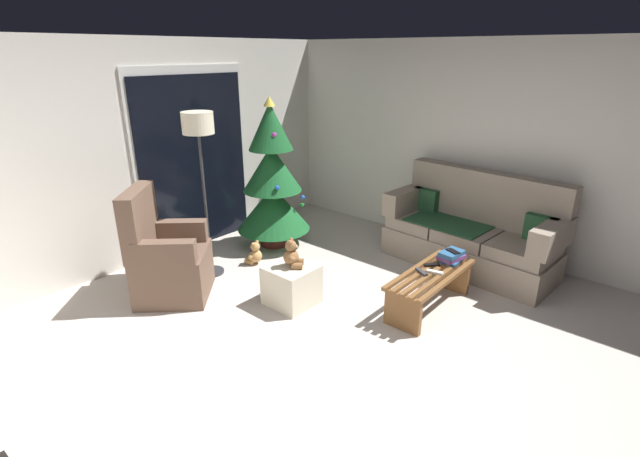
{
  "coord_description": "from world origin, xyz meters",
  "views": [
    {
      "loc": [
        -2.55,
        -1.84,
        2.35
      ],
      "look_at": [
        0.4,
        0.7,
        0.85
      ],
      "focal_mm": 25.96,
      "sensor_mm": 36.0,
      "label": 1
    }
  ],
  "objects_px": {
    "christmas_tree": "(272,182)",
    "floor_lamp": "(199,140)",
    "couch": "(472,233)",
    "book_stack": "(451,256)",
    "cell_phone": "(453,251)",
    "coffee_table": "(430,284)",
    "remote_black": "(432,265)",
    "remote_graphite": "(422,272)",
    "ottoman": "(292,285)",
    "teddy_bear_chestnut": "(292,255)",
    "teddy_bear_honey_by_tree": "(255,254)",
    "remote_white": "(435,272)",
    "armchair": "(167,259)"
  },
  "relations": [
    {
      "from": "cell_phone",
      "to": "armchair",
      "type": "height_order",
      "value": "armchair"
    },
    {
      "from": "christmas_tree",
      "to": "floor_lamp",
      "type": "relative_size",
      "value": 1.05
    },
    {
      "from": "couch",
      "to": "remote_black",
      "type": "distance_m",
      "value": 1.05
    },
    {
      "from": "couch",
      "to": "cell_phone",
      "type": "height_order",
      "value": "couch"
    },
    {
      "from": "remote_white",
      "to": "remote_black",
      "type": "relative_size",
      "value": 1.0
    },
    {
      "from": "teddy_bear_chestnut",
      "to": "cell_phone",
      "type": "bearing_deg",
      "value": -44.17
    },
    {
      "from": "couch",
      "to": "book_stack",
      "type": "relative_size",
      "value": 6.93
    },
    {
      "from": "cell_phone",
      "to": "ottoman",
      "type": "relative_size",
      "value": 0.33
    },
    {
      "from": "couch",
      "to": "armchair",
      "type": "height_order",
      "value": "armchair"
    },
    {
      "from": "remote_black",
      "to": "christmas_tree",
      "type": "bearing_deg",
      "value": -140.98
    },
    {
      "from": "coffee_table",
      "to": "remote_white",
      "type": "relative_size",
      "value": 7.05
    },
    {
      "from": "coffee_table",
      "to": "remote_black",
      "type": "bearing_deg",
      "value": 25.54
    },
    {
      "from": "ottoman",
      "to": "cell_phone",
      "type": "bearing_deg",
      "value": -44.23
    },
    {
      "from": "christmas_tree",
      "to": "teddy_bear_chestnut",
      "type": "relative_size",
      "value": 6.54
    },
    {
      "from": "couch",
      "to": "teddy_bear_chestnut",
      "type": "bearing_deg",
      "value": 154.48
    },
    {
      "from": "remote_black",
      "to": "teddy_bear_honey_by_tree",
      "type": "bearing_deg",
      "value": -125.15
    },
    {
      "from": "remote_graphite",
      "to": "remote_black",
      "type": "height_order",
      "value": "same"
    },
    {
      "from": "armchair",
      "to": "teddy_bear_honey_by_tree",
      "type": "bearing_deg",
      "value": -5.03
    },
    {
      "from": "teddy_bear_chestnut",
      "to": "teddy_bear_honey_by_tree",
      "type": "xyz_separation_m",
      "value": [
        0.37,
        0.97,
        -0.4
      ]
    },
    {
      "from": "cell_phone",
      "to": "couch",
      "type": "bearing_deg",
      "value": 33.38
    },
    {
      "from": "couch",
      "to": "remote_black",
      "type": "height_order",
      "value": "couch"
    },
    {
      "from": "remote_black",
      "to": "christmas_tree",
      "type": "xyz_separation_m",
      "value": [
        -0.01,
        2.22,
        0.44
      ]
    },
    {
      "from": "couch",
      "to": "book_stack",
      "type": "height_order",
      "value": "couch"
    },
    {
      "from": "teddy_bear_chestnut",
      "to": "floor_lamp",
      "type": "bearing_deg",
      "value": 95.81
    },
    {
      "from": "book_stack",
      "to": "cell_phone",
      "type": "xyz_separation_m",
      "value": [
        -0.0,
        -0.01,
        0.06
      ]
    },
    {
      "from": "couch",
      "to": "cell_phone",
      "type": "distance_m",
      "value": 0.86
    },
    {
      "from": "couch",
      "to": "teddy_bear_chestnut",
      "type": "distance_m",
      "value": 2.2
    },
    {
      "from": "remote_white",
      "to": "remote_black",
      "type": "distance_m",
      "value": 0.16
    },
    {
      "from": "remote_black",
      "to": "couch",
      "type": "bearing_deg",
      "value": 131.73
    },
    {
      "from": "couch",
      "to": "floor_lamp",
      "type": "height_order",
      "value": "floor_lamp"
    },
    {
      "from": "remote_black",
      "to": "ottoman",
      "type": "bearing_deg",
      "value": -98.23
    },
    {
      "from": "ottoman",
      "to": "teddy_bear_honey_by_tree",
      "type": "relative_size",
      "value": 1.54
    },
    {
      "from": "remote_white",
      "to": "ottoman",
      "type": "xyz_separation_m",
      "value": [
        -0.81,
        1.1,
        -0.19
      ]
    },
    {
      "from": "remote_graphite",
      "to": "teddy_bear_honey_by_tree",
      "type": "bearing_deg",
      "value": 128.52
    },
    {
      "from": "floor_lamp",
      "to": "teddy_bear_chestnut",
      "type": "xyz_separation_m",
      "value": [
        0.12,
        -1.17,
        -0.98
      ]
    },
    {
      "from": "couch",
      "to": "ottoman",
      "type": "relative_size",
      "value": 4.53
    },
    {
      "from": "remote_graphite",
      "to": "remote_black",
      "type": "distance_m",
      "value": 0.2
    },
    {
      "from": "coffee_table",
      "to": "teddy_bear_honey_by_tree",
      "type": "relative_size",
      "value": 3.86
    },
    {
      "from": "book_stack",
      "to": "remote_graphite",
      "type": "bearing_deg",
      "value": 167.02
    },
    {
      "from": "christmas_tree",
      "to": "remote_black",
      "type": "bearing_deg",
      "value": -89.84
    },
    {
      "from": "coffee_table",
      "to": "remote_black",
      "type": "height_order",
      "value": "remote_black"
    },
    {
      "from": "couch",
      "to": "remote_graphite",
      "type": "distance_m",
      "value": 1.26
    },
    {
      "from": "book_stack",
      "to": "floor_lamp",
      "type": "distance_m",
      "value": 2.8
    },
    {
      "from": "coffee_table",
      "to": "remote_white",
      "type": "height_order",
      "value": "remote_white"
    },
    {
      "from": "floor_lamp",
      "to": "ottoman",
      "type": "bearing_deg",
      "value": -84.46
    },
    {
      "from": "book_stack",
      "to": "teddy_bear_chestnut",
      "type": "relative_size",
      "value": 1.01
    },
    {
      "from": "floor_lamp",
      "to": "remote_black",
      "type": "bearing_deg",
      "value": -64.16
    },
    {
      "from": "remote_graphite",
      "to": "remote_black",
      "type": "xyz_separation_m",
      "value": [
        0.2,
        0.0,
        0.0
      ]
    },
    {
      "from": "book_stack",
      "to": "ottoman",
      "type": "relative_size",
      "value": 0.65
    },
    {
      "from": "ottoman",
      "to": "teddy_bear_chestnut",
      "type": "relative_size",
      "value": 1.54
    }
  ]
}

